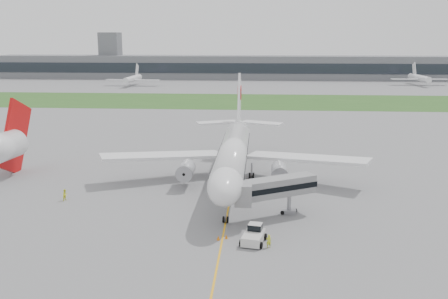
# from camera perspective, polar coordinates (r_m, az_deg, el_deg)

# --- Properties ---
(ground) EXTENTS (600.00, 600.00, 0.00)m
(ground) POSITION_cam_1_polar(r_m,az_deg,el_deg) (84.92, 0.90, -4.70)
(ground) COLOR gray
(ground) RESTS_ON ground
(apron_markings) EXTENTS (70.00, 70.00, 0.04)m
(apron_markings) POSITION_cam_1_polar(r_m,az_deg,el_deg) (80.17, 0.69, -5.77)
(apron_markings) COLOR #FAAA15
(apron_markings) RESTS_ON ground
(grass_strip) EXTENTS (600.00, 50.00, 0.02)m
(grass_strip) POSITION_cam_1_polar(r_m,az_deg,el_deg) (202.52, 2.89, 5.54)
(grass_strip) COLOR #2A5520
(grass_strip) RESTS_ON ground
(terminal_building) EXTENTS (320.00, 22.30, 14.00)m
(terminal_building) POSITION_cam_1_polar(r_m,az_deg,el_deg) (311.32, 3.41, 9.36)
(terminal_building) COLOR slate
(terminal_building) RESTS_ON ground
(control_tower) EXTENTS (12.00, 12.00, 56.00)m
(control_tower) POSITION_cam_1_polar(r_m,az_deg,el_deg) (327.85, -12.69, 8.02)
(control_tower) COLOR slate
(control_tower) RESTS_ON ground
(airliner) EXTENTS (48.13, 53.95, 17.88)m
(airliner) POSITION_cam_1_polar(r_m,az_deg,el_deg) (88.12, 1.10, -0.24)
(airliner) COLOR white
(airliner) RESTS_ON ground
(pushback_tug) EXTENTS (3.53, 4.61, 2.17)m
(pushback_tug) POSITION_cam_1_polar(r_m,az_deg,el_deg) (64.22, 3.44, -9.69)
(pushback_tug) COLOR silver
(pushback_tug) RESTS_ON ground
(jet_bridge) EXTENTS (12.15, 9.40, 6.06)m
(jet_bridge) POSITION_cam_1_polar(r_m,az_deg,el_deg) (71.20, 5.45, -4.46)
(jet_bridge) COLOR gray
(jet_bridge) RESTS_ON ground
(safety_cone_left) EXTENTS (0.44, 0.44, 0.60)m
(safety_cone_left) POSITION_cam_1_polar(r_m,az_deg,el_deg) (64.96, -0.65, -10.06)
(safety_cone_left) COLOR orange
(safety_cone_left) RESTS_ON ground
(safety_cone_right) EXTENTS (0.42, 0.42, 0.58)m
(safety_cone_right) POSITION_cam_1_polar(r_m,az_deg,el_deg) (65.36, 0.27, -9.92)
(safety_cone_right) COLOR orange
(safety_cone_right) RESTS_ON ground
(ground_crew_near) EXTENTS (0.71, 0.57, 1.71)m
(ground_crew_near) POSITION_cam_1_polar(r_m,az_deg,el_deg) (62.85, 5.13, -10.37)
(ground_crew_near) COLOR #CBDA24
(ground_crew_near) RESTS_ON ground
(ground_crew_far) EXTENTS (1.02, 1.12, 1.87)m
(ground_crew_far) POSITION_cam_1_polar(r_m,az_deg,el_deg) (83.51, -17.69, -4.96)
(ground_crew_far) COLOR #F2F829
(ground_crew_far) RESTS_ON ground
(neighbor_aircraft) EXTENTS (6.29, 18.55, 15.05)m
(neighbor_aircraft) POSITION_cam_1_polar(r_m,az_deg,el_deg) (98.88, -24.18, 0.25)
(neighbor_aircraft) COLOR #BD0A0C
(neighbor_aircraft) RESTS_ON ground
(distant_aircraft_left) EXTENTS (29.35, 26.13, 10.86)m
(distant_aircraft_left) POSITION_cam_1_polar(r_m,az_deg,el_deg) (270.23, -10.36, 7.17)
(distant_aircraft_left) COLOR white
(distant_aircraft_left) RESTS_ON ground
(distant_aircraft_right) EXTENTS (31.17, 27.91, 11.32)m
(distant_aircraft_right) POSITION_cam_1_polar(r_m,az_deg,el_deg) (288.45, 21.37, 6.85)
(distant_aircraft_right) COLOR white
(distant_aircraft_right) RESTS_ON ground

